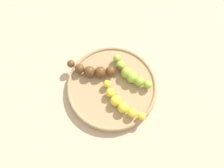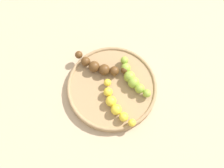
% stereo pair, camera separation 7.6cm
% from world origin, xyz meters
% --- Properties ---
extents(ground_plane, '(2.40, 2.40, 0.00)m').
position_xyz_m(ground_plane, '(0.00, 0.00, 0.00)').
color(ground_plane, tan).
extents(fruit_bowl, '(0.25, 0.25, 0.02)m').
position_xyz_m(fruit_bowl, '(0.00, 0.00, 0.01)').
color(fruit_bowl, '#A08259').
rests_on(fruit_bowl, ground_plane).
extents(banana_green, '(0.14, 0.05, 0.03)m').
position_xyz_m(banana_green, '(-0.01, -0.06, 0.03)').
color(banana_green, '#8CAD38').
rests_on(banana_green, fruit_bowl).
extents(banana_overripe, '(0.12, 0.12, 0.03)m').
position_xyz_m(banana_overripe, '(0.06, 0.01, 0.03)').
color(banana_overripe, '#593819').
rests_on(banana_overripe, fruit_bowl).
extents(banana_yellow, '(0.15, 0.05, 0.03)m').
position_xyz_m(banana_yellow, '(-0.05, 0.02, 0.03)').
color(banana_yellow, yellow).
rests_on(banana_yellow, fruit_bowl).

